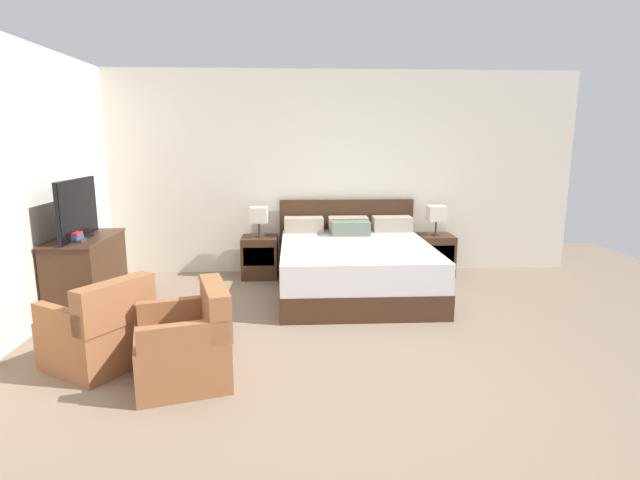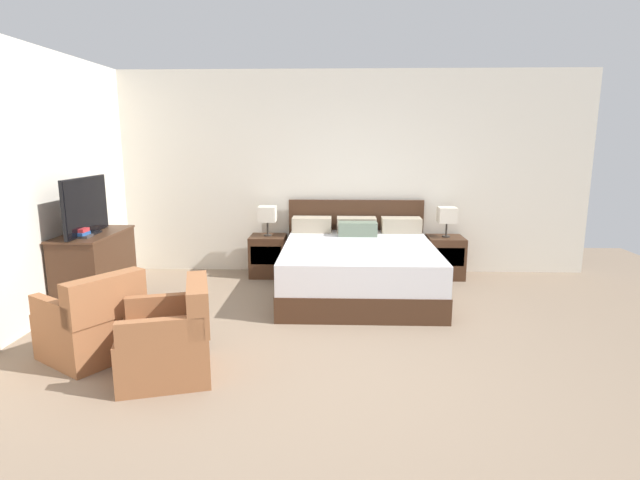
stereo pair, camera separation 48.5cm
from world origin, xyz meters
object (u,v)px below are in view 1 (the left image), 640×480
(nightstand_right, at_px, (435,255))
(tv, at_px, (78,210))
(bed, at_px, (355,266))
(book_red_cover, at_px, (74,241))
(book_blue_cover, at_px, (71,238))
(armchair_by_window, at_px, (100,333))
(table_lamp_left, at_px, (259,215))
(dresser, at_px, (87,273))
(book_small_top, at_px, (70,234))
(nightstand_left, at_px, (260,257))
(table_lamp_right, at_px, (436,214))
(armchair_companion, at_px, (187,346))

(nightstand_right, relative_size, tv, 0.61)
(bed, bearing_deg, nightstand_right, 31.78)
(bed, height_order, nightstand_right, bed)
(tv, xyz_separation_m, book_red_cover, (0.01, -0.19, -0.29))
(book_blue_cover, distance_m, armchair_by_window, 1.40)
(nightstand_right, height_order, table_lamp_left, table_lamp_left)
(bed, distance_m, table_lamp_left, 1.52)
(dresser, height_order, book_small_top, book_small_top)
(nightstand_right, bearing_deg, tv, -161.57)
(book_small_top, bearing_deg, book_red_cover, 0.00)
(nightstand_right, relative_size, book_red_cover, 2.81)
(nightstand_left, height_order, dresser, dresser)
(bed, xyz_separation_m, table_lamp_right, (1.21, 0.75, 0.52))
(bed, bearing_deg, armchair_companion, -125.09)
(table_lamp_left, bearing_deg, dresser, -143.58)
(tv, distance_m, book_blue_cover, 0.32)
(armchair_by_window, bearing_deg, armchair_companion, -22.28)
(tv, distance_m, armchair_companion, 2.29)
(dresser, distance_m, book_red_cover, 0.50)
(dresser, bearing_deg, armchair_companion, -50.13)
(book_small_top, xyz_separation_m, armchair_companion, (1.42, -1.41, -0.63))
(bed, xyz_separation_m, book_small_top, (-3.00, -0.83, 0.58))
(table_lamp_left, distance_m, book_blue_cover, 2.39)
(table_lamp_right, xyz_separation_m, dresser, (-4.19, -1.31, -0.42))
(table_lamp_right, height_order, tv, tv)
(tv, height_order, armchair_companion, tv)
(book_blue_cover, relative_size, book_small_top, 0.99)
(bed, bearing_deg, dresser, -169.40)
(nightstand_left, bearing_deg, table_lamp_right, 0.03)
(tv, bearing_deg, book_small_top, -95.85)
(table_lamp_left, xyz_separation_m, book_small_top, (-1.79, -1.58, 0.06))
(nightstand_right, bearing_deg, book_small_top, -159.41)
(armchair_by_window, bearing_deg, nightstand_right, 36.90)
(tv, bearing_deg, table_lamp_left, 38.28)
(book_small_top, bearing_deg, armchair_by_window, -59.35)
(tv, bearing_deg, table_lamp_right, 18.45)
(nightstand_left, xyz_separation_m, dresser, (-1.77, -1.31, 0.15))
(armchair_by_window, bearing_deg, book_red_cover, 119.40)
(armchair_companion, bearing_deg, book_blue_cover, 135.20)
(armchair_by_window, bearing_deg, nightstand_left, 66.86)
(book_blue_cover, bearing_deg, table_lamp_right, 20.62)
(table_lamp_left, bearing_deg, armchair_companion, -96.98)
(armchair_companion, bearing_deg, table_lamp_left, 83.02)
(dresser, relative_size, armchair_by_window, 1.12)
(dresser, bearing_deg, book_blue_cover, -92.84)
(bed, relative_size, book_blue_cover, 10.95)
(table_lamp_right, xyz_separation_m, tv, (-4.19, -1.40, 0.28))
(table_lamp_left, height_order, armchair_companion, table_lamp_left)
(nightstand_left, xyz_separation_m, table_lamp_left, (0.00, 0.00, 0.57))
(table_lamp_left, xyz_separation_m, armchair_companion, (-0.37, -2.99, -0.57))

